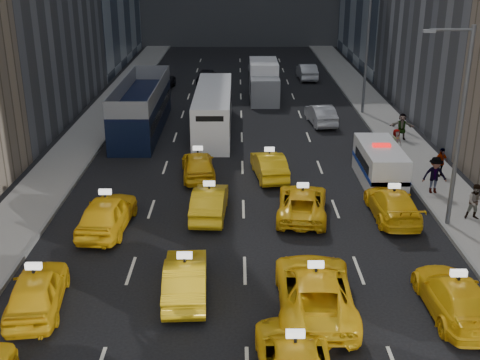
# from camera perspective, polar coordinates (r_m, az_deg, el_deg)

# --- Properties ---
(sidewalk_west) EXTENTS (3.00, 90.00, 0.15)m
(sidewalk_west) POSITION_cam_1_polar(r_m,az_deg,el_deg) (40.94, -14.71, 3.63)
(sidewalk_west) COLOR gray
(sidewalk_west) RESTS_ON ground
(sidewalk_east) EXTENTS (3.00, 90.00, 0.15)m
(sidewalk_east) POSITION_cam_1_polar(r_m,az_deg,el_deg) (41.08, 15.01, 3.66)
(sidewalk_east) COLOR gray
(sidewalk_east) RESTS_ON ground
(curb_west) EXTENTS (0.15, 90.00, 0.18)m
(curb_west) POSITION_cam_1_polar(r_m,az_deg,el_deg) (40.60, -12.73, 3.68)
(curb_west) COLOR slate
(curb_west) RESTS_ON ground
(curb_east) EXTENTS (0.15, 90.00, 0.18)m
(curb_east) POSITION_cam_1_polar(r_m,az_deg,el_deg) (40.72, 13.04, 3.71)
(curb_east) COLOR slate
(curb_east) RESTS_ON ground
(streetlight_near) EXTENTS (2.15, 0.22, 9.00)m
(streetlight_near) POSITION_cam_1_polar(r_m,az_deg,el_deg) (27.48, 19.99, 5.16)
(streetlight_near) COLOR #595B60
(streetlight_near) RESTS_ON ground
(streetlight_far) EXTENTS (2.15, 0.22, 9.00)m
(streetlight_far) POSITION_cam_1_polar(r_m,az_deg,el_deg) (46.36, 11.80, 12.02)
(streetlight_far) COLOR #595B60
(streetlight_far) RESTS_ON ground
(taxi_6) EXTENTS (2.25, 4.83, 1.34)m
(taxi_6) POSITION_cam_1_polar(r_m,az_deg,el_deg) (18.36, 5.18, -16.58)
(taxi_6) COLOR yellow
(taxi_6) RESTS_ON ground
(taxi_8) EXTENTS (2.27, 4.54, 1.49)m
(taxi_8) POSITION_cam_1_polar(r_m,az_deg,el_deg) (22.42, -18.70, -9.89)
(taxi_8) COLOR yellow
(taxi_8) RESTS_ON ground
(taxi_9) EXTENTS (1.71, 4.38, 1.42)m
(taxi_9) POSITION_cam_1_polar(r_m,az_deg,el_deg) (22.16, -5.20, -9.24)
(taxi_9) COLOR yellow
(taxi_9) RESTS_ON ground
(taxi_10) EXTENTS (2.80, 5.75, 1.57)m
(taxi_10) POSITION_cam_1_polar(r_m,az_deg,el_deg) (21.37, 7.09, -10.32)
(taxi_10) COLOR yellow
(taxi_10) RESTS_ON ground
(taxi_11) EXTENTS (2.03, 4.82, 1.39)m
(taxi_11) POSITION_cam_1_polar(r_m,az_deg,el_deg) (22.30, 19.73, -10.35)
(taxi_11) COLOR yellow
(taxi_11) RESTS_ON ground
(taxi_12) EXTENTS (2.25, 4.88, 1.62)m
(taxi_12) POSITION_cam_1_polar(r_m,az_deg,el_deg) (27.58, -12.50, -3.08)
(taxi_12) COLOR yellow
(taxi_12) RESTS_ON ground
(taxi_13) EXTENTS (1.73, 4.40, 1.43)m
(taxi_13) POSITION_cam_1_polar(r_m,az_deg,el_deg) (28.38, -2.91, -2.09)
(taxi_13) COLOR yellow
(taxi_13) RESTS_ON ground
(taxi_14) EXTENTS (2.81, 5.08, 1.35)m
(taxi_14) POSITION_cam_1_polar(r_m,az_deg,el_deg) (28.50, 5.92, -2.16)
(taxi_14) COLOR yellow
(taxi_14) RESTS_ON ground
(taxi_15) EXTENTS (1.98, 4.80, 1.39)m
(taxi_15) POSITION_cam_1_polar(r_m,az_deg,el_deg) (29.06, 14.27, -2.22)
(taxi_15) COLOR yellow
(taxi_15) RESTS_ON ground
(taxi_16) EXTENTS (2.22, 4.50, 1.48)m
(taxi_16) POSITION_cam_1_polar(r_m,az_deg,el_deg) (33.23, -3.98, 1.46)
(taxi_16) COLOR yellow
(taxi_16) RESTS_ON ground
(taxi_17) EXTENTS (2.06, 4.45, 1.41)m
(taxi_17) POSITION_cam_1_polar(r_m,az_deg,el_deg) (33.21, 2.78, 1.41)
(taxi_17) COLOR yellow
(taxi_17) RESTS_ON ground
(nypd_van) EXTENTS (2.25, 5.24, 2.21)m
(nypd_van) POSITION_cam_1_polar(r_m,az_deg,el_deg) (33.15, 13.11, 1.37)
(nypd_van) COLOR silver
(nypd_van) RESTS_ON ground
(double_decker) EXTENTS (2.69, 11.80, 3.43)m
(double_decker) POSITION_cam_1_polar(r_m,az_deg,el_deg) (42.24, -9.29, 6.87)
(double_decker) COLOR black
(double_decker) RESTS_ON ground
(city_bus) EXTENTS (3.08, 11.52, 2.94)m
(city_bus) POSITION_cam_1_polar(r_m,az_deg,el_deg) (41.71, -2.54, 6.59)
(city_bus) COLOR white
(city_bus) RESTS_ON ground
(box_truck) EXTENTS (3.02, 6.96, 3.09)m
(box_truck) POSITION_cam_1_polar(r_m,az_deg,el_deg) (50.98, 2.28, 9.33)
(box_truck) COLOR silver
(box_truck) RESTS_ON ground
(misc_car_0) EXTENTS (1.98, 4.51, 1.44)m
(misc_car_0) POSITION_cam_1_polar(r_m,az_deg,el_deg) (43.94, 7.67, 6.18)
(misc_car_0) COLOR #AFB1B7
(misc_car_0) RESTS_ON ground
(misc_car_1) EXTENTS (2.73, 5.30, 1.43)m
(misc_car_1) POSITION_cam_1_polar(r_m,az_deg,el_deg) (55.12, -7.66, 9.21)
(misc_car_1) COLOR black
(misc_car_1) RESTS_ON ground
(misc_car_2) EXTENTS (2.50, 5.47, 1.55)m
(misc_car_2) POSITION_cam_1_polar(r_m,az_deg,el_deg) (60.98, 1.94, 10.57)
(misc_car_2) COLOR slate
(misc_car_2) RESTS_ON ground
(misc_car_3) EXTENTS (2.12, 4.39, 1.44)m
(misc_car_3) POSITION_cam_1_polar(r_m,az_deg,el_deg) (57.19, -3.14, 9.79)
(misc_car_3) COLOR black
(misc_car_3) RESTS_ON ground
(misc_car_4) EXTENTS (1.78, 4.66, 1.51)m
(misc_car_4) POSITION_cam_1_polar(r_m,az_deg,el_deg) (59.55, 6.35, 10.18)
(misc_car_4) COLOR #B3B5BB
(misc_car_4) RESTS_ON ground
(pedestrian_1) EXTENTS (0.87, 0.54, 1.69)m
(pedestrian_1) POSITION_cam_1_polar(r_m,az_deg,el_deg) (29.68, 21.45, -1.95)
(pedestrian_1) COLOR gray
(pedestrian_1) RESTS_ON sidewalk_east
(pedestrian_2) EXTENTS (1.25, 0.52, 1.93)m
(pedestrian_2) POSITION_cam_1_polar(r_m,az_deg,el_deg) (32.13, 17.98, 0.45)
(pedestrian_2) COLOR gray
(pedestrian_2) RESTS_ON sidewalk_east
(pedestrian_3) EXTENTS (1.03, 0.76, 1.60)m
(pedestrian_3) POSITION_cam_1_polar(r_m,az_deg,el_deg) (34.72, 18.49, 1.62)
(pedestrian_3) COLOR gray
(pedestrian_3) RESTS_ON sidewalk_east
(pedestrian_4) EXTENTS (0.84, 0.63, 1.53)m
(pedestrian_4) POSITION_cam_1_polar(r_m,az_deg,el_deg) (37.87, 14.53, 3.58)
(pedestrian_4) COLOR gray
(pedestrian_4) RESTS_ON sidewalk_east
(pedestrian_5) EXTENTS (1.66, 0.79, 1.72)m
(pedestrian_5) POSITION_cam_1_polar(r_m,az_deg,el_deg) (40.86, 15.09, 4.93)
(pedestrian_5) COLOR gray
(pedestrian_5) RESTS_ON sidewalk_east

